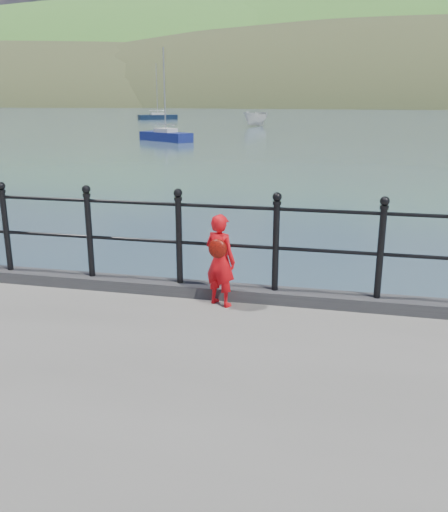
% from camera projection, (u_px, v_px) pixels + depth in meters
% --- Properties ---
extents(ground, '(600.00, 600.00, 0.00)m').
position_uv_depth(ground, '(229.00, 364.00, 7.17)').
color(ground, '#2D4251').
rests_on(ground, ground).
extents(kerb, '(60.00, 0.30, 0.15)m').
position_uv_depth(kerb, '(226.00, 292.00, 6.73)').
color(kerb, '#28282B').
rests_on(kerb, quay).
extents(railing, '(18.11, 0.11, 1.20)m').
position_uv_depth(railing, '(226.00, 233.00, 6.51)').
color(railing, black).
rests_on(railing, kerb).
extents(far_shore, '(830.00, 200.00, 156.00)m').
position_uv_depth(far_shore, '(437.00, 160.00, 229.36)').
color(far_shore, '#333A21').
rests_on(far_shore, ground).
extents(child, '(0.48, 0.41, 1.11)m').
position_uv_depth(child, '(220.00, 260.00, 6.35)').
color(child, red).
rests_on(child, quay).
extents(launch_white, '(3.12, 4.86, 1.76)m').
position_uv_depth(launch_white, '(256.00, 119.00, 63.46)').
color(launch_white, silver).
rests_on(launch_white, ground).
extents(sailboat_port, '(4.92, 3.87, 7.19)m').
position_uv_depth(sailboat_port, '(166.00, 137.00, 42.80)').
color(sailboat_port, navy).
rests_on(sailboat_port, ground).
extents(sailboat_left, '(5.89, 4.76, 8.36)m').
position_uv_depth(sailboat_left, '(158.00, 117.00, 83.11)').
color(sailboat_left, black).
rests_on(sailboat_left, ground).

